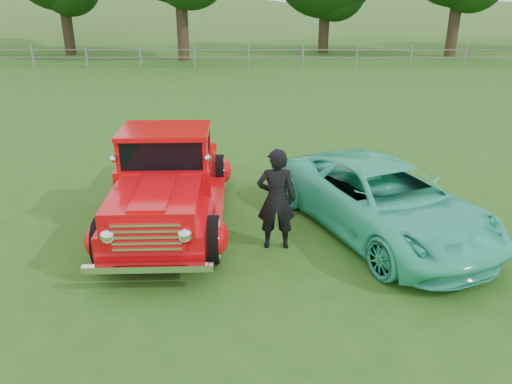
{
  "coord_description": "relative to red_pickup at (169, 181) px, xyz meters",
  "views": [
    {
      "loc": [
        0.47,
        -6.42,
        3.97
      ],
      "look_at": [
        0.46,
        1.2,
        0.89
      ],
      "focal_mm": 35.0,
      "sensor_mm": 36.0,
      "label": 1
    }
  ],
  "objects": [
    {
      "name": "ground",
      "position": [
        1.12,
        -1.97,
        -0.8
      ],
      "size": [
        140.0,
        140.0,
        0.0
      ],
      "primitive_type": "plane",
      "color": "#265015",
      "rests_on": "ground"
    },
    {
      "name": "distant_hills",
      "position": [
        -2.97,
        57.49,
        -5.34
      ],
      "size": [
        116.0,
        60.0,
        18.0
      ],
      "color": "#305E22",
      "rests_on": "ground"
    },
    {
      "name": "fence_line",
      "position": [
        1.12,
        20.03,
        -0.19
      ],
      "size": [
        48.0,
        0.12,
        1.2
      ],
      "color": "#6D645C",
      "rests_on": "ground"
    },
    {
      "name": "red_pickup",
      "position": [
        0.0,
        0.0,
        0.0
      ],
      "size": [
        2.35,
        5.04,
        1.78
      ],
      "rotation": [
        0.0,
        0.0,
        0.04
      ],
      "color": "black",
      "rests_on": "ground"
    },
    {
      "name": "teal_sedan",
      "position": [
        3.78,
        -0.48,
        -0.17
      ],
      "size": [
        3.71,
        4.94,
        1.25
      ],
      "primitive_type": "imported",
      "rotation": [
        0.0,
        0.0,
        0.42
      ],
      "color": "#32CAA0",
      "rests_on": "ground"
    },
    {
      "name": "man",
      "position": [
        1.9,
        -0.99,
        0.06
      ],
      "size": [
        0.63,
        0.42,
        1.71
      ],
      "primitive_type": "imported",
      "rotation": [
        0.0,
        0.0,
        3.16
      ],
      "color": "black",
      "rests_on": "ground"
    }
  ]
}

